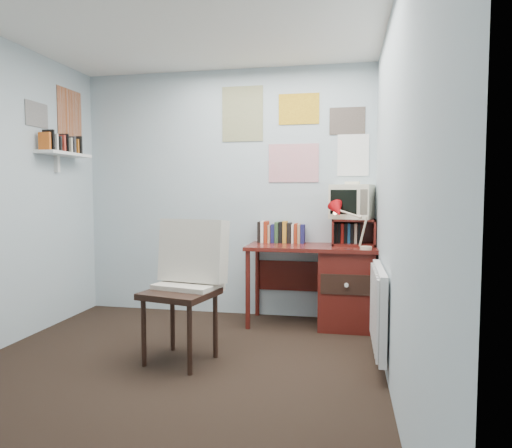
{
  "coord_description": "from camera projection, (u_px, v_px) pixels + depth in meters",
  "views": [
    {
      "loc": [
        1.21,
        -2.81,
        1.26
      ],
      "look_at": [
        0.47,
        0.99,
        0.99
      ],
      "focal_mm": 32.0,
      "sensor_mm": 36.0,
      "label": 1
    }
  ],
  "objects": [
    {
      "name": "radiator",
      "position": [
        379.0,
        308.0,
        3.3
      ],
      "size": [
        0.09,
        0.8,
        0.6
      ],
      "primitive_type": "cube",
      "color": "white",
      "rests_on": "right_wall"
    },
    {
      "name": "wall_shelf",
      "position": [
        64.0,
        154.0,
        4.3
      ],
      "size": [
        0.2,
        0.62,
        0.24
      ],
      "primitive_type": "cube",
      "color": "white",
      "rests_on": "left_wall"
    },
    {
      "name": "crt_tv",
      "position": [
        352.0,
        200.0,
        4.32
      ],
      "size": [
        0.44,
        0.41,
        0.35
      ],
      "primitive_type": "cube",
      "rotation": [
        0.0,
        0.0,
        -0.22
      ],
      "color": "beige",
      "rests_on": "tv_riser"
    },
    {
      "name": "right_wall",
      "position": [
        395.0,
        194.0,
        2.7
      ],
      "size": [
        0.02,
        3.5,
        2.5
      ],
      "primitive_type": "cube",
      "color": "#ACBDC5",
      "rests_on": "ground"
    },
    {
      "name": "ground",
      "position": [
        160.0,
        380.0,
        3.07
      ],
      "size": [
        3.5,
        3.5,
        0.0
      ],
      "primitive_type": "plane",
      "color": "black",
      "rests_on": "ground"
    },
    {
      "name": "tv_riser",
      "position": [
        353.0,
        232.0,
        4.32
      ],
      "size": [
        0.4,
        0.3,
        0.25
      ],
      "primitive_type": "cube",
      "color": "#561913",
      "rests_on": "desk"
    },
    {
      "name": "posters_left",
      "position": [
        54.0,
        114.0,
        4.29
      ],
      "size": [
        0.01,
        0.7,
        0.6
      ],
      "primitive_type": "cube",
      "color": "white",
      "rests_on": "left_wall"
    },
    {
      "name": "desk_chair",
      "position": [
        180.0,
        294.0,
        3.36
      ],
      "size": [
        0.62,
        0.61,
        1.03
      ],
      "primitive_type": "cube",
      "rotation": [
        0.0,
        0.0,
        -0.22
      ],
      "color": "black",
      "rests_on": "ground"
    },
    {
      "name": "posters_back",
      "position": [
        294.0,
        133.0,
        4.51
      ],
      "size": [
        1.2,
        0.01,
        0.9
      ],
      "primitive_type": "cube",
      "color": "white",
      "rests_on": "back_wall"
    },
    {
      "name": "desk",
      "position": [
        340.0,
        284.0,
        4.27
      ],
      "size": [
        1.2,
        0.55,
        0.76
      ],
      "color": "#561913",
      "rests_on": "ground"
    },
    {
      "name": "back_wall",
      "position": [
        226.0,
        193.0,
        4.69
      ],
      "size": [
        3.0,
        0.02,
        2.5
      ],
      "primitive_type": "cube",
      "color": "#ACBDC5",
      "rests_on": "ground"
    },
    {
      "name": "desk_lamp",
      "position": [
        366.0,
        228.0,
        3.97
      ],
      "size": [
        0.27,
        0.23,
        0.37
      ],
      "primitive_type": "cube",
      "rotation": [
        0.0,
        0.0,
        -0.02
      ],
      "color": "red",
      "rests_on": "desk"
    },
    {
      "name": "book_row",
      "position": [
        288.0,
        232.0,
        4.51
      ],
      "size": [
        0.6,
        0.14,
        0.22
      ],
      "primitive_type": "cube",
      "color": "#561913",
      "rests_on": "desk"
    }
  ]
}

